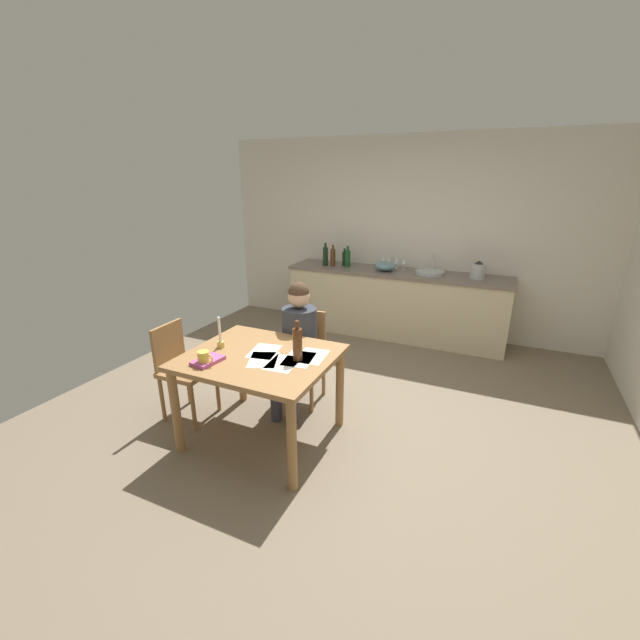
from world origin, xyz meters
name	(u,v)px	position (x,y,z in m)	size (l,w,h in m)	color
ground_plane	(329,417)	(0.00, 0.00, -0.02)	(5.20, 5.20, 0.04)	#7A6B56
wall_back	(405,237)	(0.00, 2.60, 1.30)	(5.20, 0.12, 2.60)	silver
kitchen_counter	(394,303)	(0.00, 2.24, 0.45)	(2.91, 0.64, 0.90)	beige
dining_table	(260,368)	(-0.37, -0.53, 0.64)	(1.14, 0.99, 0.75)	#9E7042
chair_at_table	(303,352)	(-0.36, 0.20, 0.49)	(0.43, 0.43, 0.87)	#9E7042
person_seated	(297,339)	(-0.35, 0.05, 0.68)	(0.35, 0.61, 1.19)	#333842
chair_side_empty	(182,367)	(-1.20, -0.53, 0.48)	(0.41, 0.41, 0.86)	#9E7042
coffee_mug	(204,358)	(-0.64, -0.85, 0.81)	(0.13, 0.09, 0.11)	#F2CC4C
candlestick	(220,339)	(-0.74, -0.54, 0.83)	(0.06, 0.06, 0.26)	gold
book_magazine	(208,361)	(-0.65, -0.81, 0.77)	(0.15, 0.23, 0.03)	#B65293
paper_letter	(299,359)	(-0.05, -0.47, 0.75)	(0.21, 0.30, 0.00)	white
paper_bill	(312,356)	(0.02, -0.38, 0.75)	(0.21, 0.30, 0.00)	white
paper_envelope	(263,360)	(-0.29, -0.60, 0.75)	(0.21, 0.30, 0.00)	white
paper_receipt	(264,351)	(-0.37, -0.46, 0.75)	(0.21, 0.30, 0.00)	white
paper_notice	(283,363)	(-0.13, -0.59, 0.75)	(0.21, 0.30, 0.00)	white
wine_bottle_on_table	(297,344)	(-0.05, -0.49, 0.89)	(0.07, 0.07, 0.32)	#593319
sink_unit	(430,272)	(0.43, 2.24, 0.92)	(0.36, 0.36, 0.24)	#B2B7BC
bottle_oil	(325,256)	(-1.01, 2.19, 1.03)	(0.07, 0.07, 0.31)	black
bottle_vinegar	(333,257)	(-0.90, 2.20, 1.02)	(0.07, 0.07, 0.29)	#593319
bottle_wine_red	(344,258)	(-0.75, 2.27, 1.00)	(0.06, 0.06, 0.24)	black
bottle_sauce	(348,258)	(-0.69, 2.23, 1.02)	(0.08, 0.08, 0.28)	#194C23
mixing_bowl	(385,266)	(-0.14, 2.20, 0.96)	(0.28, 0.28, 0.12)	#668C99
stovetop_kettle	(478,271)	(1.01, 2.24, 1.00)	(0.18, 0.18, 0.22)	#B7BABF
wine_glass_near_sink	(404,261)	(0.06, 2.39, 1.01)	(0.07, 0.07, 0.15)	silver
wine_glass_by_kettle	(397,261)	(-0.04, 2.39, 1.01)	(0.07, 0.07, 0.15)	silver
wine_glass_back_left	(389,260)	(-0.15, 2.39, 1.01)	(0.07, 0.07, 0.15)	silver
wine_glass_back_right	(383,260)	(-0.23, 2.39, 1.01)	(0.07, 0.07, 0.15)	silver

